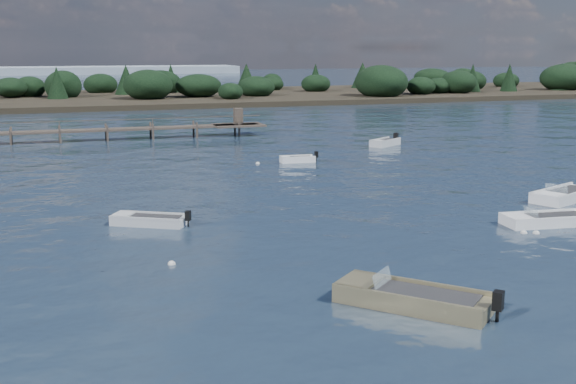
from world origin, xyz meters
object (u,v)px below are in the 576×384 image
object	(u,v)px
dinghy_mid_white_a	(548,222)
dinghy_mid_white_b	(565,197)
dinghy_mid_grey	(149,222)
dinghy_near_olive	(412,301)
tender_far_white	(298,160)
tender_far_grey_b	(385,144)

from	to	relation	value
dinghy_mid_white_a	dinghy_mid_white_b	bearing A→B (deg)	43.94
dinghy_mid_grey	dinghy_near_olive	size ratio (longest dim) A/B	0.75
dinghy_mid_grey	tender_far_white	xyz separation A→B (m)	(13.64, 16.40, 0.01)
dinghy_near_olive	tender_far_white	bearing A→B (deg)	77.67
dinghy_mid_grey	dinghy_mid_white_a	world-z (taller)	dinghy_mid_white_a
dinghy_mid_grey	dinghy_mid_white_a	bearing A→B (deg)	-18.64
tender_far_white	dinghy_mid_white_b	xyz separation A→B (m)	(10.06, -18.12, 0.03)
dinghy_mid_white_b	dinghy_mid_white_a	world-z (taller)	dinghy_mid_white_b
dinghy_near_olive	tender_far_grey_b	bearing A→B (deg)	65.06
dinghy_mid_white_b	tender_far_grey_b	world-z (taller)	dinghy_mid_white_b
tender_far_white	dinghy_mid_white_b	world-z (taller)	dinghy_mid_white_b
dinghy_mid_white_b	dinghy_near_olive	bearing A→B (deg)	-142.66
dinghy_mid_grey	dinghy_mid_white_b	xyz separation A→B (m)	(23.69, -1.71, 0.03)
tender_far_white	dinghy_mid_white_a	xyz separation A→B (m)	(5.23, -22.77, 0.01)
tender_far_white	dinghy_mid_white_a	world-z (taller)	dinghy_mid_white_a
dinghy_mid_grey	tender_far_white	size ratio (longest dim) A/B	1.30
dinghy_mid_white_b	dinghy_near_olive	size ratio (longest dim) A/B	1.03
dinghy_near_olive	dinghy_mid_white_a	size ratio (longest dim) A/B	1.03
dinghy_mid_grey	dinghy_near_olive	bearing A→B (deg)	-64.73
dinghy_mid_white_b	tender_far_grey_b	distance (m)	24.52
dinghy_near_olive	tender_far_grey_b	xyz separation A→B (m)	(17.37, 37.35, 0.00)
dinghy_near_olive	dinghy_mid_grey	bearing A→B (deg)	115.27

